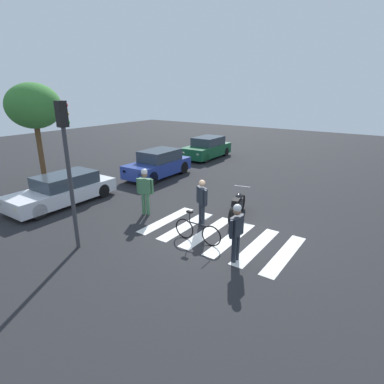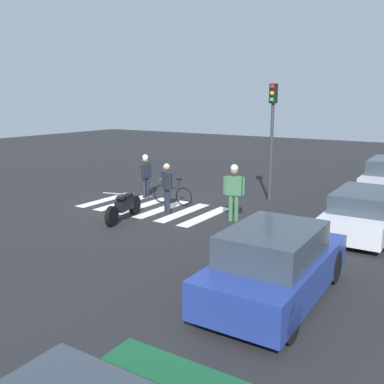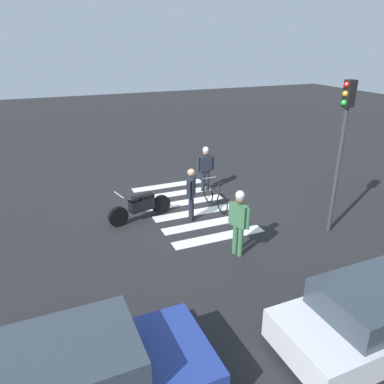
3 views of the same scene
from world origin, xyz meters
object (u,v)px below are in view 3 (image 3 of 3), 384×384
object	(u,v)px
officer_by_motorcycle	(206,166)
traffic_light_pole	(342,135)
pedestrian_bystander	(239,218)
officer_on_foot	(191,191)
police_motorcycle	(140,206)
leaning_bicycle	(215,197)

from	to	relation	value
officer_by_motorcycle	traffic_light_pole	bearing A→B (deg)	115.38
officer_by_motorcycle	pedestrian_bystander	size ratio (longest dim) A/B	0.94
officer_on_foot	pedestrian_bystander	size ratio (longest dim) A/B	0.93
police_motorcycle	officer_on_foot	bearing A→B (deg)	155.90
traffic_light_pole	police_motorcycle	bearing A→B (deg)	-30.33
officer_on_foot	traffic_light_pole	xyz separation A→B (m)	(-3.51, 2.26, 1.95)
officer_by_motorcycle	police_motorcycle	bearing A→B (deg)	26.35
traffic_light_pole	leaning_bicycle	bearing A→B (deg)	-49.66
police_motorcycle	officer_by_motorcycle	world-z (taller)	officer_by_motorcycle
officer_by_motorcycle	pedestrian_bystander	world-z (taller)	pedestrian_bystander
police_motorcycle	officer_by_motorcycle	distance (m)	3.29
police_motorcycle	pedestrian_bystander	xyz separation A→B (m)	(-1.81, 3.03, 0.61)
pedestrian_bystander	officer_on_foot	bearing A→B (deg)	-81.79
police_motorcycle	pedestrian_bystander	distance (m)	3.58
police_motorcycle	leaning_bicycle	world-z (taller)	police_motorcycle
leaning_bicycle	traffic_light_pole	bearing A→B (deg)	130.34
police_motorcycle	officer_on_foot	world-z (taller)	officer_on_foot
officer_on_foot	traffic_light_pole	distance (m)	4.61
traffic_light_pole	officer_by_motorcycle	bearing A→B (deg)	-64.62
police_motorcycle	leaning_bicycle	bearing A→B (deg)	178.08
officer_on_foot	traffic_light_pole	bearing A→B (deg)	147.28
traffic_light_pole	pedestrian_bystander	bearing A→B (deg)	2.13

